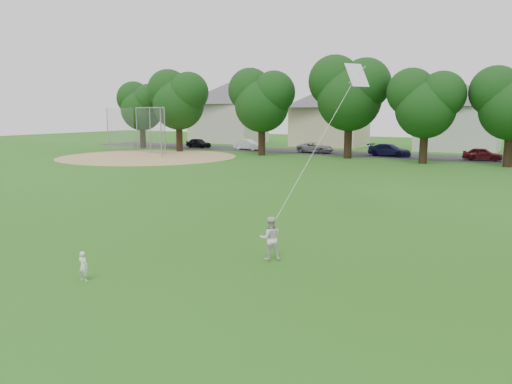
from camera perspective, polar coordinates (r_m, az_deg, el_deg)
The scene contains 10 objects.
ground at distance 14.48m, azimuth -10.76°, elevation -9.51°, with size 160.00×160.00×0.00m, color #275212.
street at distance 53.27m, azimuth 20.36°, elevation 3.70°, with size 90.00×7.00×0.01m, color #2D2D30.
dirt_infield at distance 52.14m, azimuth -12.23°, elevation 3.96°, with size 18.00×18.00×0.02m, color #9E7F51.
toddler at distance 14.59m, azimuth -19.14°, elevation -8.00°, with size 0.30×0.20×0.83m, color white.
older_boy at distance 15.63m, azimuth 1.64°, elevation -5.31°, with size 0.67×0.52×1.38m, color silver.
kite at distance 17.71m, azimuth 7.16°, elevation 5.56°, with size 1.03×3.58×7.80m.
baseball_backstop at distance 56.25m, azimuth -12.49°, elevation 6.86°, with size 10.88×4.69×4.99m.
tree_row at distance 46.87m, azimuth 23.20°, elevation 10.45°, with size 79.60×7.73×10.32m.
parked_cars at distance 51.94m, azimuth 22.29°, elevation 4.14°, with size 63.12×2.41×1.28m.
house_row at distance 62.94m, azimuth 22.29°, elevation 9.01°, with size 78.01×14.12×10.59m.
Camera 1 is at (9.09, -10.29, 4.61)m, focal length 35.00 mm.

